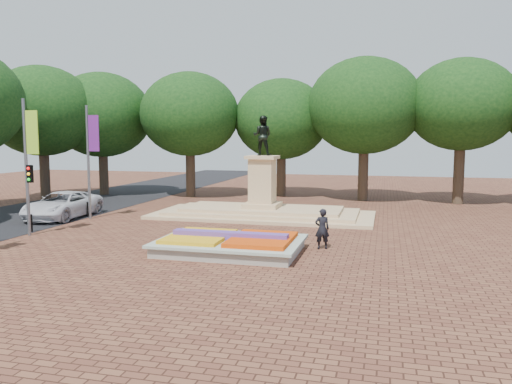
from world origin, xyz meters
TOP-DOWN VIEW (x-y plane):
  - ground at (0.00, 0.00)m, footprint 90.00×90.00m
  - asphalt_street at (-15.00, 5.00)m, footprint 9.00×90.00m
  - flower_bed at (1.03, -2.00)m, footprint 6.30×4.30m
  - monument at (0.00, 8.00)m, footprint 14.00×6.00m
  - tree_row_back at (2.33, 18.00)m, footprint 44.80×8.80m
  - banner_poles at (-10.08, -1.31)m, footprint 0.88×11.17m
  - bollard_row at (-10.70, -1.50)m, footprint 0.12×13.12m
  - van at (-12.00, 4.28)m, footprint 3.04×6.07m
  - pedestrian at (4.85, -0.33)m, footprint 0.78×0.65m

SIDE VIEW (x-z plane):
  - ground at x=0.00m, z-range 0.00..0.00m
  - asphalt_street at x=-15.00m, z-range 0.00..0.02m
  - flower_bed at x=1.03m, z-range -0.08..0.83m
  - bollard_row at x=-10.70m, z-range 0.04..1.02m
  - van at x=-12.00m, z-range 0.00..1.65m
  - monument at x=0.00m, z-range -2.32..4.09m
  - pedestrian at x=4.85m, z-range 0.00..1.85m
  - banner_poles at x=-10.08m, z-range 0.38..7.38m
  - tree_row_back at x=2.33m, z-range 1.46..11.89m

